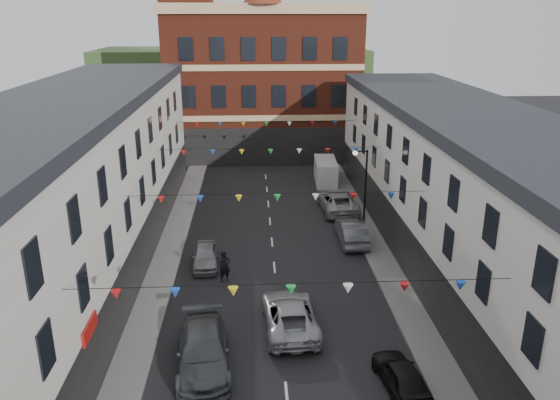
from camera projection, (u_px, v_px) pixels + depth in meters
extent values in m
plane|color=black|center=(281.00, 340.00, 26.56)|extent=(160.00, 160.00, 0.00)
cube|color=#605E5B|center=(146.00, 321.00, 28.08)|extent=(1.80, 64.00, 0.15)
cube|color=#605E5B|center=(410.00, 313.00, 28.77)|extent=(1.80, 64.00, 0.15)
cube|color=beige|center=(27.00, 242.00, 25.30)|extent=(8.00, 56.00, 10.00)
cube|color=black|center=(8.00, 129.00, 23.56)|extent=(8.40, 56.00, 0.70)
cube|color=black|center=(122.00, 305.00, 26.60)|extent=(0.12, 56.00, 3.20)
cube|color=silver|center=(521.00, 242.00, 26.63)|extent=(8.00, 56.00, 9.00)
cube|color=black|center=(536.00, 145.00, 25.05)|extent=(8.40, 56.00, 0.70)
cube|color=black|center=(434.00, 297.00, 27.37)|extent=(0.12, 56.00, 3.20)
cube|color=maroon|center=(263.00, 86.00, 60.01)|extent=(20.00, 12.00, 15.00)
cube|color=tan|center=(262.00, 9.00, 57.41)|extent=(20.60, 12.60, 1.00)
cube|color=maroon|center=(189.00, 45.00, 55.35)|extent=(5.00, 5.00, 24.00)
cube|color=#325025|center=(233.00, 83.00, 83.30)|extent=(40.00, 14.00, 10.00)
cylinder|color=black|center=(365.00, 191.00, 39.14)|extent=(0.14, 0.14, 6.00)
cylinder|color=black|center=(362.00, 151.00, 38.18)|extent=(0.90, 0.10, 0.10)
sphere|color=beige|center=(355.00, 153.00, 38.19)|extent=(0.36, 0.36, 0.36)
imported|color=#494D51|center=(203.00, 351.00, 24.30)|extent=(2.81, 5.88, 1.65)
imported|color=gray|center=(205.00, 256.00, 34.16)|extent=(1.78, 3.97, 1.33)
imported|color=black|center=(401.00, 375.00, 22.96)|extent=(2.01, 3.95, 1.29)
imported|color=#56585F|center=(352.00, 231.00, 37.65)|extent=(1.69, 4.84, 1.59)
imported|color=#9D9FA1|center=(338.00, 201.00, 43.66)|extent=(2.97, 5.96, 1.62)
imported|color=#A2A4A9|center=(290.00, 315.00, 27.31)|extent=(2.87, 5.70, 1.55)
cube|color=silver|center=(326.00, 171.00, 50.85)|extent=(2.15, 5.00, 2.17)
imported|color=black|center=(225.00, 267.00, 32.04)|extent=(0.83, 0.70, 1.94)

